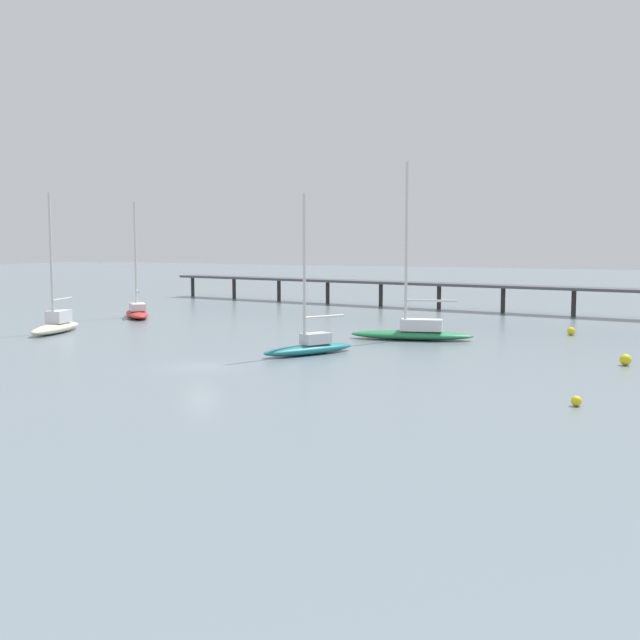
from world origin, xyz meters
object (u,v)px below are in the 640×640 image
(mooring_buoy_far, at_px, (576,401))
(sailboat_teal, at_px, (310,344))
(sailboat_red, at_px, (137,311))
(mooring_buoy_inner, at_px, (571,331))
(sailboat_cream, at_px, (56,324))
(sailboat_green, at_px, (414,330))
(mooring_buoy_mid, at_px, (626,360))
(pier, at_px, (529,283))

(mooring_buoy_far, bearing_deg, sailboat_teal, 153.44)
(sailboat_red, relative_size, mooring_buoy_far, 23.36)
(mooring_buoy_inner, bearing_deg, sailboat_red, -174.29)
(sailboat_cream, height_order, mooring_buoy_far, sailboat_cream)
(mooring_buoy_inner, bearing_deg, sailboat_green, -140.37)
(sailboat_green, bearing_deg, mooring_buoy_inner, 39.63)
(sailboat_teal, xyz_separation_m, mooring_buoy_mid, (20.35, 4.65, -0.36))
(sailboat_red, relative_size, mooring_buoy_inner, 17.53)
(mooring_buoy_inner, height_order, mooring_buoy_mid, mooring_buoy_mid)
(pier, xyz_separation_m, mooring_buoy_mid, (13.18, -33.83, -3.04))
(sailboat_green, xyz_separation_m, mooring_buoy_inner, (10.88, 9.01, -0.46))
(sailboat_red, bearing_deg, sailboat_teal, -28.91)
(sailboat_cream, bearing_deg, sailboat_green, 17.66)
(sailboat_green, height_order, mooring_buoy_inner, sailboat_green)
(sailboat_green, bearing_deg, sailboat_teal, -108.37)
(pier, xyz_separation_m, sailboat_red, (-35.76, -22.69, -2.68))
(sailboat_green, distance_m, mooring_buoy_far, 26.17)
(sailboat_cream, distance_m, mooring_buoy_far, 46.71)
(mooring_buoy_far, bearing_deg, sailboat_red, 152.03)
(sailboat_green, relative_size, mooring_buoy_far, 27.55)
(sailboat_teal, distance_m, mooring_buoy_inner, 24.84)
(sailboat_red, height_order, mooring_buoy_mid, sailboat_red)
(sailboat_cream, relative_size, sailboat_green, 0.85)
(sailboat_cream, xyz_separation_m, mooring_buoy_mid, (46.13, 2.93, -0.44))
(sailboat_cream, relative_size, mooring_buoy_far, 23.34)
(mooring_buoy_inner, bearing_deg, mooring_buoy_far, -80.63)
(sailboat_teal, relative_size, mooring_buoy_inner, 16.30)
(pier, relative_size, mooring_buoy_mid, 108.45)
(sailboat_teal, relative_size, mooring_buoy_mid, 15.16)
(mooring_buoy_inner, xyz_separation_m, mooring_buoy_far, (4.93, -29.86, -0.09))
(mooring_buoy_inner, distance_m, mooring_buoy_mid, 16.51)
(sailboat_green, height_order, mooring_buoy_far, sailboat_green)
(mooring_buoy_mid, height_order, mooring_buoy_far, mooring_buoy_mid)
(sailboat_teal, distance_m, sailboat_red, 32.67)
(sailboat_green, height_order, sailboat_red, sailboat_green)
(sailboat_teal, height_order, sailboat_cream, sailboat_cream)
(sailboat_green, bearing_deg, pier, 82.76)
(sailboat_green, bearing_deg, mooring_buoy_mid, -21.16)
(sailboat_green, distance_m, mooring_buoy_inner, 14.14)
(sailboat_red, bearing_deg, mooring_buoy_far, -27.97)
(pier, relative_size, mooring_buoy_inner, 116.64)
(mooring_buoy_inner, relative_size, mooring_buoy_mid, 0.93)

